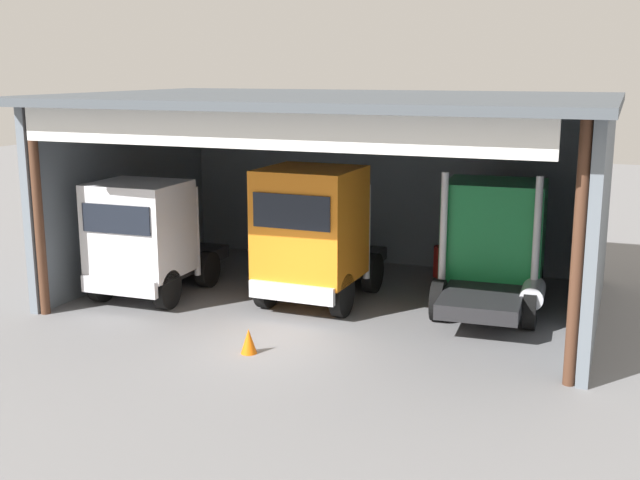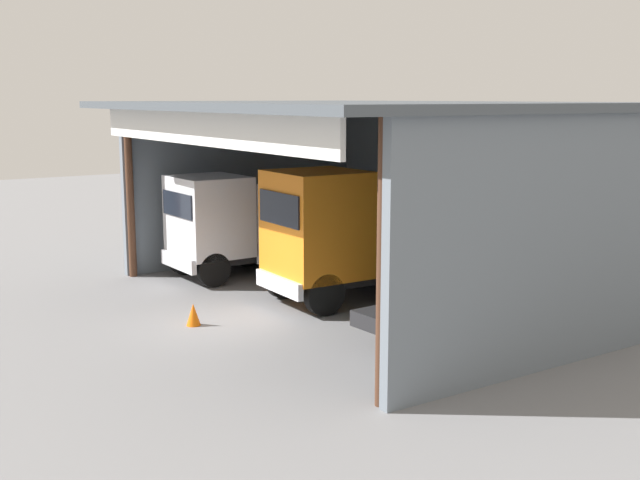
% 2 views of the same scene
% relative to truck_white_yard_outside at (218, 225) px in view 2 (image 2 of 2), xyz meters
% --- Properties ---
extents(ground_plane, '(80.00, 80.00, 0.00)m').
position_rel_truck_white_yard_outside_xyz_m(ground_plane, '(4.78, -2.38, -1.66)').
color(ground_plane, slate).
rests_on(ground_plane, ground).
extents(workshop_shed, '(13.92, 9.87, 5.48)m').
position_rel_truck_white_yard_outside_xyz_m(workshop_shed, '(4.78, 2.67, 2.12)').
color(workshop_shed, slate).
rests_on(workshop_shed, ground).
extents(truck_white_yard_outside, '(2.55, 4.69, 3.22)m').
position_rel_truck_white_yard_outside_xyz_m(truck_white_yard_outside, '(0.00, 0.00, 0.00)').
color(truck_white_yard_outside, white).
rests_on(truck_white_yard_outside, ground).
extents(truck_orange_center_left_bay, '(2.59, 5.04, 3.66)m').
position_rel_truck_white_yard_outside_xyz_m(truck_orange_center_left_bay, '(4.46, 1.08, 0.25)').
color(truck_orange_center_left_bay, orange).
rests_on(truck_orange_center_left_bay, ground).
extents(truck_green_center_right_bay, '(2.82, 4.70, 3.63)m').
position_rel_truck_white_yard_outside_xyz_m(truck_green_center_right_bay, '(8.89, 2.43, 0.06)').
color(truck_green_center_right_bay, '#197F3D').
rests_on(truck_green_center_right_bay, ground).
extents(oil_drum, '(0.58, 0.58, 0.92)m').
position_rel_truck_white_yard_outside_xyz_m(oil_drum, '(7.02, 5.10, -1.20)').
color(oil_drum, '#B21E19').
rests_on(oil_drum, ground).
extents(tool_cart, '(0.90, 0.60, 1.00)m').
position_rel_truck_white_yard_outside_xyz_m(tool_cart, '(2.31, 5.10, -1.16)').
color(tool_cart, '#1E59A5').
rests_on(tool_cart, ground).
extents(traffic_cone, '(0.36, 0.36, 0.56)m').
position_rel_truck_white_yard_outside_xyz_m(traffic_cone, '(4.50, -2.94, -1.38)').
color(traffic_cone, orange).
rests_on(traffic_cone, ground).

